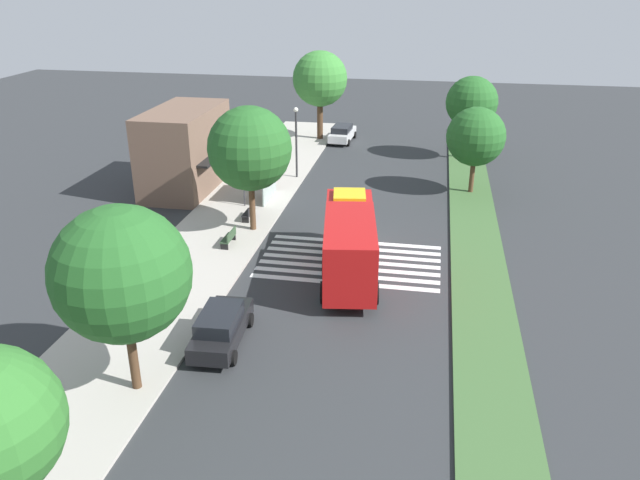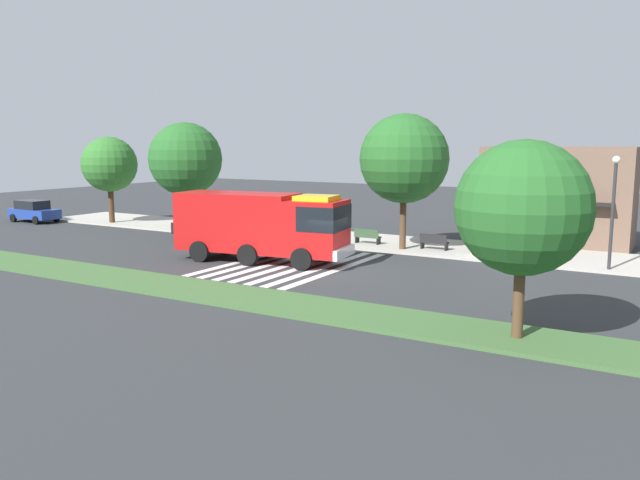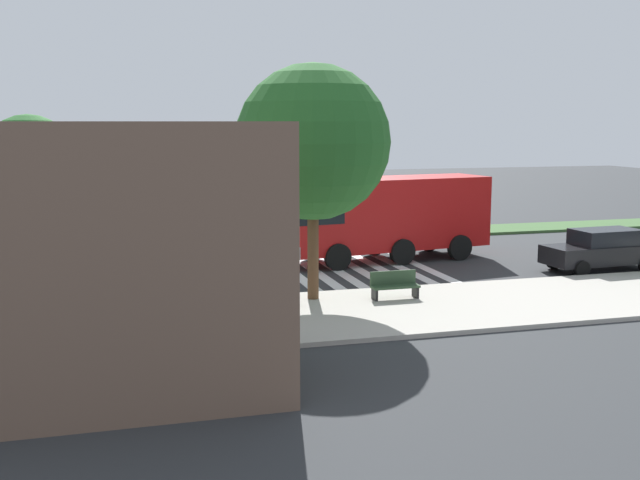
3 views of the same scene
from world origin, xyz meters
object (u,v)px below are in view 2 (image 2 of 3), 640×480
sidewalk_tree_far_west (109,165)px  street_lamp (613,202)px  fire_truck (265,223)px  median_tree_far_west (523,208)px  bench_west_of_shelter (367,236)px  sidewalk_tree_center (404,159)px  bus_stop_shelter (506,224)px  sidewalk_tree_west (186,159)px  parked_car_west (34,211)px  parked_car_mid (207,226)px  bench_near_shelter (434,242)px

sidewalk_tree_far_west → street_lamp: bearing=-0.7°
fire_truck → median_tree_far_west: (14.59, -6.91, 2.17)m
fire_truck → bench_west_of_shelter: fire_truck is taller
fire_truck → sidewalk_tree_center: size_ratio=1.25×
bus_stop_shelter → sidewalk_tree_west: size_ratio=0.47×
parked_car_west → bus_stop_shelter: bus_stop_shelter is taller
fire_truck → parked_car_west: (-25.50, 4.50, -1.16)m
parked_car_mid → sidewalk_tree_west: size_ratio=0.64×
sidewalk_tree_west → sidewalk_tree_center: (16.34, -0.00, 0.24)m
sidewalk_tree_far_west → fire_truck: bearing=-19.2°
bench_west_of_shelter → sidewalk_tree_west: size_ratio=0.22×
sidewalk_tree_far_west → sidewalk_tree_center: size_ratio=0.85×
sidewalk_tree_west → parked_car_west: bearing=-171.1°
fire_truck → bench_near_shelter: (6.46, 7.40, -1.44)m
fire_truck → median_tree_far_west: median_tree_far_west is taller
fire_truck → parked_car_west: bearing=161.7°
sidewalk_tree_far_west → median_tree_far_west: size_ratio=1.06×
parked_car_mid → median_tree_far_west: bearing=-30.2°
sidewalk_tree_center → median_tree_far_west: (9.75, -13.61, -1.07)m
parked_car_west → bench_west_of_shelter: (27.73, 2.90, -0.28)m
bench_near_shelter → parked_car_mid: bearing=-168.5°
parked_car_west → sidewalk_tree_west: bearing=9.5°
parked_car_mid → bus_stop_shelter: bus_stop_shelter is taller
sidewalk_tree_far_west → sidewalk_tree_west: size_ratio=0.87×
parked_car_mid → sidewalk_tree_west: sidewalk_tree_west is taller
street_lamp → parked_car_west: bearing=-177.5°
fire_truck → bench_near_shelter: bearing=40.6°
parked_car_west → median_tree_far_west: median_tree_far_west is taller
sidewalk_tree_far_west → bench_west_of_shelter: bearing=1.9°
parked_car_mid → street_lamp: bearing=1.2°
sidewalk_tree_far_west → bench_near_shelter: bearing=1.6°
bench_west_of_shelter → sidewalk_tree_center: bearing=-15.2°
parked_car_west → fire_truck: bearing=-9.4°
bus_stop_shelter → sidewalk_tree_far_west: (-29.64, -0.74, 2.65)m
bus_stop_shelter → bench_near_shelter: bearing=-179.4°
parked_car_mid → street_lamp: street_lamp is taller
fire_truck → median_tree_far_west: bearing=-33.7°
median_tree_far_west → sidewalk_tree_west: bearing=152.5°
parked_car_mid → median_tree_far_west: 25.34m
fire_truck → sidewalk_tree_center: bearing=45.9°
parked_car_mid → street_lamp: (23.54, 1.80, 2.52)m
fire_truck → bus_stop_shelter: size_ratio=2.73×
parked_car_west → bus_stop_shelter: 36.10m
bench_west_of_shelter → bench_near_shelter: bearing=0.0°
sidewalk_tree_far_west → bus_stop_shelter: bearing=1.4°
parked_car_west → sidewalk_tree_center: bearing=4.8°
sidewalk_tree_far_west → median_tree_far_west: (33.77, -13.61, -0.34)m
fire_truck → parked_car_mid: size_ratio=2.02×
fire_truck → parked_car_west: fire_truck is taller
parked_car_mid → bench_west_of_shelter: parked_car_mid is taller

